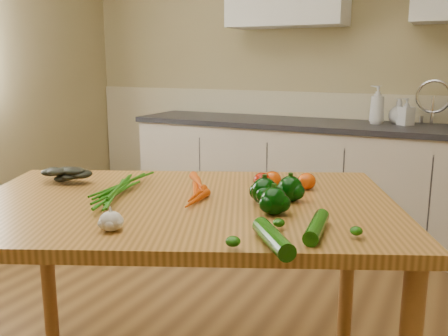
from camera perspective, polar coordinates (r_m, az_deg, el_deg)
room at (r=2.03m, az=-10.33°, el=9.16°), size 4.04×5.04×2.64m
counter_run at (r=3.89m, az=10.49°, el=-1.27°), size 2.84×0.64×1.14m
table at (r=1.89m, az=-4.70°, el=-6.46°), size 1.84×1.55×0.84m
soap_bottle_a at (r=3.77m, az=17.11°, el=6.92°), size 0.11×0.11×0.27m
soap_bottle_b at (r=3.75m, az=20.11°, el=6.06°), size 0.12×0.12×0.19m
soap_bottle_c at (r=3.81m, az=19.35°, el=6.12°), size 0.19×0.19×0.18m
carrot_bunch at (r=1.90m, az=-6.05°, el=-2.17°), size 0.36×0.32×0.08m
leafy_greens at (r=2.19m, az=-17.70°, el=-0.34°), size 0.22×0.20×0.11m
garlic_bulb at (r=1.56m, az=-12.81°, el=-5.94°), size 0.07×0.07×0.06m
pepper_a at (r=1.80m, az=4.63°, el=-2.66°), size 0.10×0.10×0.10m
pepper_b at (r=1.85m, az=7.58°, el=-2.39°), size 0.09×0.09×0.09m
pepper_c at (r=1.69m, az=5.71°, el=-3.77°), size 0.09×0.09×0.09m
tomato_a at (r=2.03m, az=4.38°, el=-1.43°), size 0.07×0.07×0.07m
tomato_b at (r=2.05m, az=5.55°, el=-1.29°), size 0.07×0.07×0.07m
tomato_c at (r=2.03m, az=9.43°, el=-1.50°), size 0.07×0.07×0.07m
zucchini_a at (r=1.52m, az=10.53°, el=-6.61°), size 0.07×0.23×0.05m
zucchini_b at (r=1.40m, az=5.61°, el=-7.97°), size 0.18×0.21×0.05m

